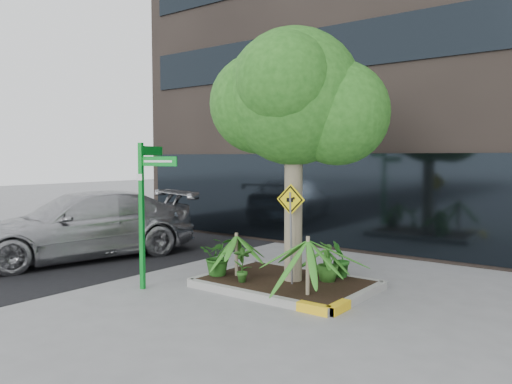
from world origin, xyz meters
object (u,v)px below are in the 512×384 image
Objects in this scene: tree at (294,97)px; cattle_sign at (291,217)px; parked_car at (81,225)px; street_sign_post at (145,199)px.

cattle_sign is at bearing -65.38° from tree.
cattle_sign is (0.16, -0.35, -2.30)m from tree.
parked_car is 2.04× the size of street_sign_post.
street_sign_post is (-2.28, -1.83, -1.99)m from tree.
tree is 0.88× the size of parked_car.
parked_car is (-5.91, -0.89, -2.92)m from tree.
street_sign_post reaches higher than parked_car.
tree is 2.34m from cattle_sign.
parked_car is at bearing 148.32° from street_sign_post.
street_sign_post is 2.87m from cattle_sign.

